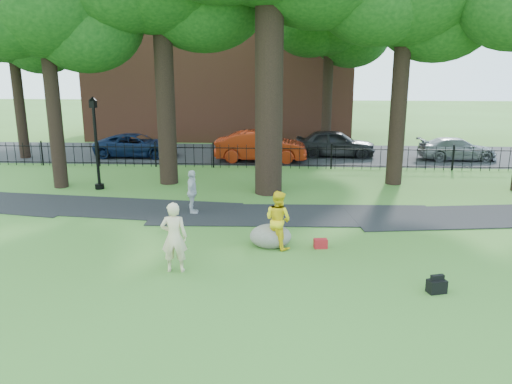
# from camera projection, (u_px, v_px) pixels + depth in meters

# --- Properties ---
(ground) EXTENTS (120.00, 120.00, 0.00)m
(ground) POSITION_uv_depth(u_px,v_px,m) (259.00, 256.00, 13.86)
(ground) COLOR #3E6423
(ground) RESTS_ON ground
(footpath) EXTENTS (36.07, 3.85, 0.03)m
(footpath) POSITION_uv_depth(u_px,v_px,m) (293.00, 216.00, 17.57)
(footpath) COLOR black
(footpath) RESTS_ON ground
(street) EXTENTS (80.00, 7.00, 0.02)m
(street) POSITION_uv_depth(u_px,v_px,m) (274.00, 154.00, 29.32)
(street) COLOR black
(street) RESTS_ON ground
(iron_fence) EXTENTS (44.00, 0.04, 1.20)m
(iron_fence) POSITION_uv_depth(u_px,v_px,m) (272.00, 157.00, 25.30)
(iron_fence) COLOR black
(iron_fence) RESTS_ON ground
(brick_building) EXTENTS (18.00, 8.00, 12.00)m
(brick_building) POSITION_uv_depth(u_px,v_px,m) (222.00, 51.00, 35.77)
(brick_building) COLOR brown
(brick_building) RESTS_ON ground
(woman) EXTENTS (0.70, 0.49, 1.85)m
(woman) POSITION_uv_depth(u_px,v_px,m) (174.00, 237.00, 12.66)
(woman) COLOR beige
(woman) RESTS_ON ground
(man) EXTENTS (1.05, 1.01, 1.70)m
(man) POSITION_uv_depth(u_px,v_px,m) (278.00, 220.00, 14.32)
(man) COLOR yellow
(man) RESTS_ON ground
(pedestrian) EXTENTS (0.43, 0.94, 1.58)m
(pedestrian) POSITION_uv_depth(u_px,v_px,m) (192.00, 192.00, 17.61)
(pedestrian) COLOR silver
(pedestrian) RESTS_ON ground
(boulder) EXTENTS (1.47, 1.30, 0.71)m
(boulder) POSITION_uv_depth(u_px,v_px,m) (271.00, 234.00, 14.57)
(boulder) COLOR #6C665A
(boulder) RESTS_ON ground
(lamppost) EXTENTS (0.39, 0.39, 3.89)m
(lamppost) POSITION_uv_depth(u_px,v_px,m) (96.00, 145.00, 20.82)
(lamppost) COLOR black
(lamppost) RESTS_ON ground
(backpack) EXTENTS (0.48, 0.37, 0.32)m
(backpack) POSITION_uv_depth(u_px,v_px,m) (437.00, 286.00, 11.65)
(backpack) COLOR black
(backpack) RESTS_ON ground
(red_bag) EXTENTS (0.41, 0.29, 0.26)m
(red_bag) POSITION_uv_depth(u_px,v_px,m) (321.00, 244.00, 14.47)
(red_bag) COLOR maroon
(red_bag) RESTS_ON ground
(red_sedan) EXTENTS (4.96, 1.74, 1.63)m
(red_sedan) POSITION_uv_depth(u_px,v_px,m) (261.00, 146.00, 27.09)
(red_sedan) COLOR maroon
(red_sedan) RESTS_ON ground
(navy_van) EXTENTS (4.69, 2.17, 1.30)m
(navy_van) POSITION_uv_depth(u_px,v_px,m) (137.00, 145.00, 28.45)
(navy_van) COLOR #0B1938
(navy_van) RESTS_ON ground
(grey_car) EXTENTS (4.59, 2.02, 1.54)m
(grey_car) POSITION_uv_depth(u_px,v_px,m) (335.00, 143.00, 28.44)
(grey_car) COLOR black
(grey_car) RESTS_ON ground
(silver_car) EXTENTS (4.25, 1.86, 1.22)m
(silver_car) POSITION_uv_depth(u_px,v_px,m) (457.00, 149.00, 27.50)
(silver_car) COLOR gray
(silver_car) RESTS_ON ground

